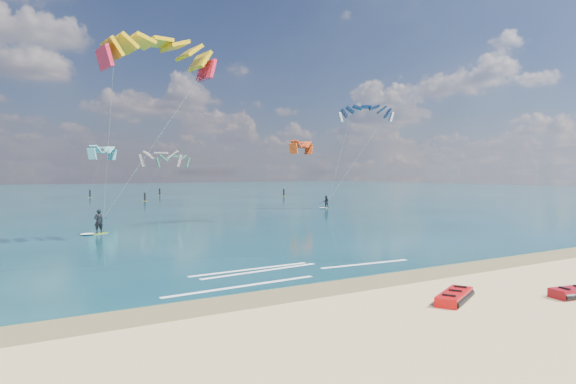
# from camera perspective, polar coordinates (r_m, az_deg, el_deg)

# --- Properties ---
(ground) EXTENTS (320.00, 320.00, 0.00)m
(ground) POSITION_cam_1_polar(r_m,az_deg,el_deg) (55.54, -18.78, -2.83)
(ground) COLOR tan
(ground) RESTS_ON ground
(wet_sand_strip) EXTENTS (320.00, 2.40, 0.01)m
(wet_sand_strip) POSITION_cam_1_polar(r_m,az_deg,el_deg) (21.47, 4.25, -10.62)
(wet_sand_strip) COLOR olive
(wet_sand_strip) RESTS_ON ground
(sea) EXTENTS (320.00, 200.00, 0.04)m
(sea) POSITION_cam_1_polar(r_m,az_deg,el_deg) (118.68, -25.69, -0.29)
(sea) COLOR #0A3437
(sea) RESTS_ON ground
(packed_kite_left) EXTENTS (2.94, 2.23, 0.42)m
(packed_kite_left) POSITION_cam_1_polar(r_m,az_deg,el_deg) (20.30, 18.00, -11.49)
(packed_kite_left) COLOR red
(packed_kite_left) RESTS_ON ground
(kitesurfer_main) EXTENTS (9.26, 8.82, 15.05)m
(kitesurfer_main) POSITION_cam_1_polar(r_m,az_deg,el_deg) (38.63, -17.32, 6.58)
(kitesurfer_main) COLOR #B6EF1C
(kitesurfer_main) RESTS_ON sea
(kitesurfer_far) EXTENTS (10.07, 6.15, 14.66)m
(kitesurfer_far) POSITION_cam_1_polar(r_m,az_deg,el_deg) (67.48, 6.62, 4.69)
(kitesurfer_far) COLOR yellow
(kitesurfer_far) RESTS_ON sea
(shoreline_foam) EXTENTS (13.95, 3.65, 0.01)m
(shoreline_foam) POSITION_cam_1_polar(r_m,az_deg,el_deg) (24.42, -1.14, -8.94)
(shoreline_foam) COLOR white
(shoreline_foam) RESTS_ON ground
(distant_kites) EXTENTS (95.46, 41.58, 11.55)m
(distant_kites) POSITION_cam_1_polar(r_m,az_deg,el_deg) (93.98, -26.03, 2.06)
(distant_kites) COLOR #318659
(distant_kites) RESTS_ON ground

